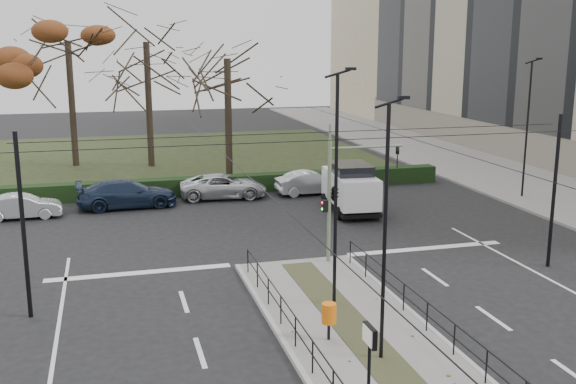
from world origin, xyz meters
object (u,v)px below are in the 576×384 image
at_px(streetlamp_sidewalk, 527,127).
at_px(parked_car_fourth, 223,186).
at_px(litter_bin, 329,314).
at_px(streetlamp_median_near, 386,230).
at_px(streetlamp_median_far, 336,188).
at_px(bare_tree_center, 147,51).
at_px(rust_tree, 68,41).
at_px(info_panel, 369,347).
at_px(bare_tree_near, 227,68).
at_px(parked_car_third, 127,194).
at_px(white_van, 350,187).
at_px(traffic_light, 336,191).
at_px(parked_car_second, 22,206).
at_px(parked_car_fifth, 311,183).

distance_m(streetlamp_sidewalk, parked_car_fourth, 17.27).
height_order(litter_bin, streetlamp_median_near, streetlamp_median_near).
height_order(streetlamp_median_far, bare_tree_center, bare_tree_center).
bearing_deg(litter_bin, bare_tree_center, 95.58).
xyz_separation_m(streetlamp_median_near, rust_tree, (-9.19, 33.61, 4.97)).
relative_size(info_panel, streetlamp_median_far, 0.30).
relative_size(info_panel, bare_tree_near, 0.23).
distance_m(litter_bin, bare_tree_near, 25.31).
height_order(streetlamp_median_near, parked_car_third, streetlamp_median_near).
height_order(parked_car_third, rust_tree, rust_tree).
relative_size(parked_car_third, parked_car_fourth, 1.07).
relative_size(info_panel, white_van, 0.47).
bearing_deg(info_panel, streetlamp_median_far, 77.09).
relative_size(traffic_light, streetlamp_median_near, 0.68).
xyz_separation_m(streetlamp_median_near, parked_car_fourth, (-0.74, 21.13, -3.10)).
bearing_deg(rust_tree, parked_car_second, -98.10).
relative_size(info_panel, rust_tree, 0.20).
bearing_deg(streetlamp_median_far, traffic_light, 70.73).
height_order(streetlamp_median_far, streetlamp_sidewalk, streetlamp_median_far).
height_order(streetlamp_median_near, streetlamp_median_far, streetlamp_median_far).
relative_size(parked_car_second, rust_tree, 0.33).
bearing_deg(parked_car_third, info_panel, -171.29).
relative_size(streetlamp_median_near, streetlamp_median_far, 0.93).
relative_size(streetlamp_median_far, rust_tree, 0.68).
bearing_deg(streetlamp_sidewalk, litter_bin, -137.77).
relative_size(streetlamp_sidewalk, bare_tree_center, 0.67).
height_order(traffic_light, parked_car_fourth, traffic_light).
xyz_separation_m(streetlamp_median_far, bare_tree_center, (-4.04, 28.03, 3.99)).
bearing_deg(parked_car_third, bare_tree_center, -12.44).
distance_m(litter_bin, info_panel, 4.50).
distance_m(traffic_light, bare_tree_near, 18.10).
bearing_deg(traffic_light, parked_car_third, 122.94).
distance_m(info_panel, bare_tree_near, 29.37).
bearing_deg(bare_tree_center, streetlamp_median_far, -81.79).
distance_m(traffic_light, parked_car_fourth, 13.14).
distance_m(litter_bin, streetlamp_median_near, 3.38).
height_order(traffic_light, litter_bin, traffic_light).
distance_m(traffic_light, streetlamp_sidewalk, 16.25).
relative_size(bare_tree_near, parked_car_fifth, 2.46).
relative_size(streetlamp_median_near, parked_car_fifth, 1.75).
height_order(info_panel, bare_tree_near, bare_tree_near).
bearing_deg(white_van, parked_car_third, 160.78).
bearing_deg(rust_tree, streetlamp_sidewalk, -34.55).
bearing_deg(white_van, streetlamp_median_near, -107.39).
relative_size(litter_bin, info_panel, 0.48).
xyz_separation_m(traffic_light, white_van, (3.55, 7.91, -1.67)).
distance_m(streetlamp_median_near, parked_car_second, 22.47).
bearing_deg(parked_car_third, streetlamp_median_far, -161.72).
bearing_deg(streetlamp_median_far, rust_tree, 107.31).
height_order(streetlamp_median_near, rust_tree, rust_tree).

